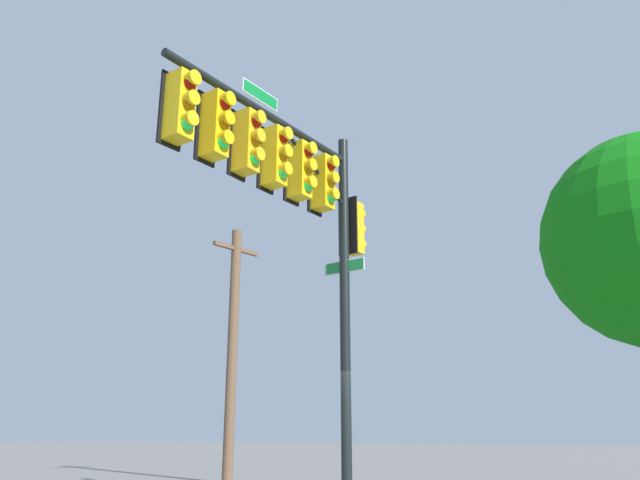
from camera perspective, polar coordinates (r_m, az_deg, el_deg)
The scene contains 2 objects.
signal_pole_assembly at distance 11.45m, azimuth -2.73°, elevation 4.56°, with size 5.43×1.84×7.32m.
utility_pole at distance 19.29m, azimuth -7.96°, elevation -9.51°, with size 1.74×0.72×7.50m.
Camera 1 is at (11.50, 3.92, 1.43)m, focal length 35.21 mm.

